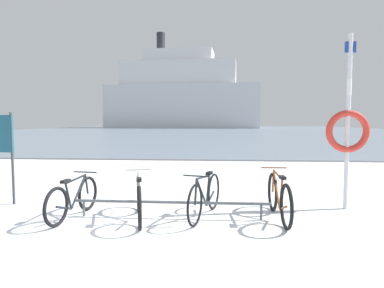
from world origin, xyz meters
The scene contains 9 objects.
ground centered at (0.00, 53.90, -0.04)m, with size 80.00×132.00×0.08m.
bike_rack centered at (0.87, 1.62, 0.27)m, with size 3.43×0.06×0.31m.
bicycle_0 centered at (-0.81, 1.53, 0.34)m, with size 0.46×1.60×0.75m.
bicycle_1 centered at (0.34, 1.51, 0.36)m, with size 0.58×1.69×0.80m.
bicycle_2 centered at (1.46, 1.73, 0.37)m, with size 0.61×1.69×0.81m.
bicycle_3 centered at (2.72, 1.71, 0.38)m, with size 0.46×1.77×0.83m.
info_sign centered at (-2.67, 2.38, 1.25)m, with size 0.55×0.14×1.85m.
rescue_post centered at (4.12, 2.47, 1.55)m, with size 0.81×0.12×3.30m.
ferry_ship centered at (-7.51, 83.10, 8.57)m, with size 41.20×15.72×25.53m.
Camera 1 is at (1.64, -3.78, 1.67)m, focal length 30.04 mm.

